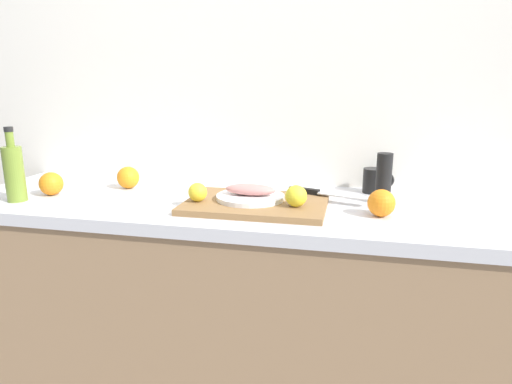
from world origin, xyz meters
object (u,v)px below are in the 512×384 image
at_px(olive_oil_bottle, 14,172).
at_px(orange_0, 381,203).
at_px(pepper_mill, 384,178).
at_px(white_plate, 250,197).
at_px(chef_knife, 318,192).
at_px(fish_fillet, 250,190).
at_px(coffee_mug_0, 374,181).
at_px(cutting_board, 256,204).
at_px(lemon_0, 296,196).

distance_m(olive_oil_bottle, orange_0, 1.21).
bearing_deg(pepper_mill, white_plate, -162.81).
bearing_deg(chef_knife, olive_oil_bottle, -150.14).
bearing_deg(olive_oil_bottle, fish_fillet, 8.53).
relative_size(chef_knife, pepper_mill, 1.70).
bearing_deg(pepper_mill, orange_0, -94.48).
relative_size(chef_knife, coffee_mug_0, 2.56).
bearing_deg(coffee_mug_0, pepper_mill, -79.56).
distance_m(cutting_board, chef_knife, 0.23).
xyz_separation_m(cutting_board, white_plate, (-0.02, 0.02, 0.02)).
distance_m(cutting_board, fish_fillet, 0.05).
bearing_deg(orange_0, fish_fillet, 174.94).
height_order(cutting_board, orange_0, orange_0).
height_order(cutting_board, coffee_mug_0, coffee_mug_0).
height_order(lemon_0, orange_0, lemon_0).
distance_m(chef_knife, pepper_mill, 0.22).
distance_m(fish_fillet, pepper_mill, 0.45).
distance_m(cutting_board, lemon_0, 0.15).
distance_m(white_plate, coffee_mug_0, 0.48).
bearing_deg(coffee_mug_0, lemon_0, -127.08).
bearing_deg(cutting_board, lemon_0, -15.93).
relative_size(lemon_0, orange_0, 0.82).
relative_size(cutting_board, orange_0, 5.45).
bearing_deg(olive_oil_bottle, coffee_mug_0, 17.91).
relative_size(white_plate, chef_knife, 0.79).
xyz_separation_m(cutting_board, pepper_mill, (0.40, 0.15, 0.07)).
height_order(fish_fillet, orange_0, orange_0).
bearing_deg(olive_oil_bottle, cutting_board, 7.15).
height_order(white_plate, pepper_mill, pepper_mill).
relative_size(white_plate, pepper_mill, 1.34).
bearing_deg(fish_fillet, orange_0, -5.06).
relative_size(cutting_board, coffee_mug_0, 4.05).
xyz_separation_m(white_plate, chef_knife, (0.21, 0.11, 0.00)).
bearing_deg(cutting_board, pepper_mill, 20.20).
bearing_deg(pepper_mill, coffee_mug_0, 100.44).
height_order(fish_fillet, pepper_mill, pepper_mill).
bearing_deg(cutting_board, coffee_mug_0, 36.81).
bearing_deg(pepper_mill, cutting_board, -159.80).
xyz_separation_m(olive_oil_bottle, pepper_mill, (1.22, 0.25, -0.02)).
xyz_separation_m(olive_oil_bottle, orange_0, (1.21, 0.08, -0.06)).
bearing_deg(white_plate, olive_oil_bottle, -171.47).
distance_m(white_plate, orange_0, 0.42).
distance_m(lemon_0, orange_0, 0.26).
xyz_separation_m(chef_knife, orange_0, (0.20, -0.14, 0.01)).
distance_m(olive_oil_bottle, pepper_mill, 1.24).
distance_m(chef_knife, olive_oil_bottle, 1.03).
bearing_deg(coffee_mug_0, fish_fillet, -146.39).
distance_m(coffee_mug_0, pepper_mill, 0.14).
bearing_deg(fish_fillet, lemon_0, -19.29).
distance_m(white_plate, pepper_mill, 0.45).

